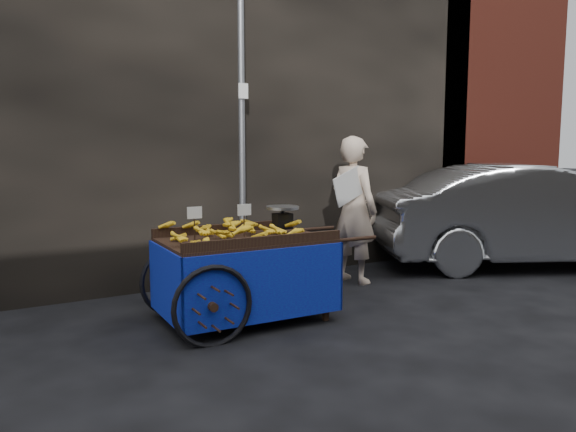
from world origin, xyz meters
TOP-DOWN VIEW (x-y plane):
  - ground at (0.00, 0.00)m, footprint 80.00×80.00m
  - building_wall at (0.39, 2.60)m, footprint 13.50×2.00m
  - street_pole at (0.30, 1.30)m, footprint 0.12×0.10m
  - banana_cart at (-0.34, 0.03)m, footprint 2.26×1.16m
  - vendor at (1.62, 0.78)m, footprint 0.83×0.77m
  - plastic_bag at (1.08, 0.65)m, footprint 0.27×0.21m
  - parked_car at (4.47, 0.29)m, footprint 4.73×3.36m

SIDE VIEW (x-z plane):
  - ground at x=0.00m, z-range 0.00..0.00m
  - plastic_bag at x=1.08m, z-range 0.00..0.24m
  - parked_car at x=4.47m, z-range 0.00..1.48m
  - banana_cart at x=-0.34m, z-range 0.14..1.35m
  - vendor at x=1.62m, z-range 0.00..1.87m
  - street_pole at x=0.30m, z-range 0.01..4.01m
  - building_wall at x=0.39m, z-range 0.00..5.00m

